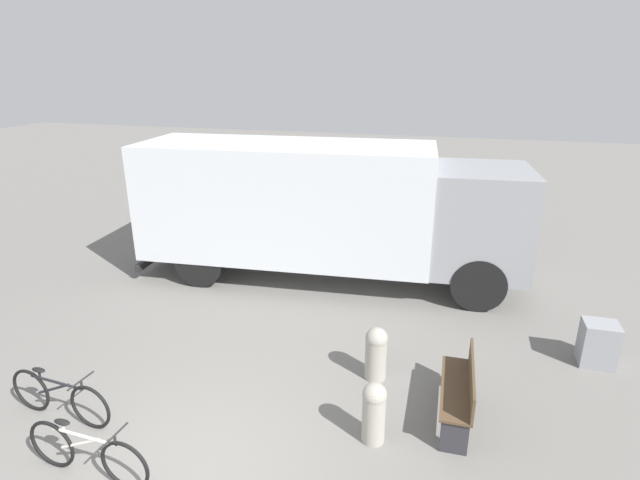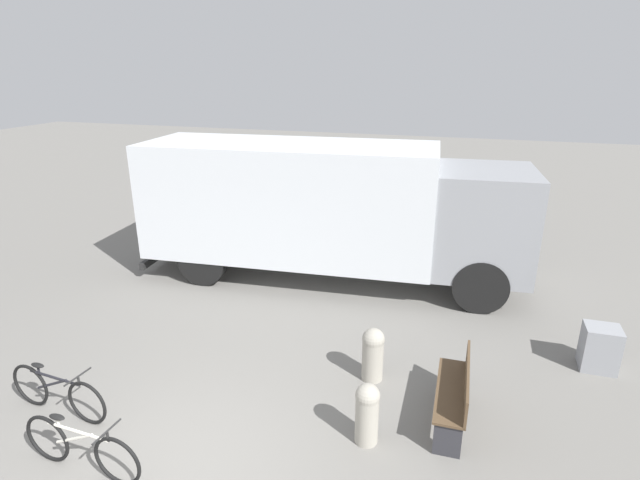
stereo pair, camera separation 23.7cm
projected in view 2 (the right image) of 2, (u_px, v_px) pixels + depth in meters
ground_plane at (175, 478)px, 5.84m from camera, size 60.00×60.00×0.00m
delivery_truck at (326, 205)px, 10.77m from camera, size 8.37×2.76×2.99m
park_bench at (457, 391)px, 6.63m from camera, size 0.41×1.47×0.85m
bicycle_near at (57, 392)px, 6.81m from camera, size 1.69×0.44×0.73m
bicycle_middle at (81, 448)px, 5.83m from camera, size 1.69×0.44×0.73m
bollard_near_bench at (367, 411)px, 6.27m from camera, size 0.31×0.31×0.85m
bollard_far_bench at (373, 352)px, 7.54m from camera, size 0.34×0.34×0.86m
utility_box at (600, 348)px, 7.84m from camera, size 0.53×0.45×0.73m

